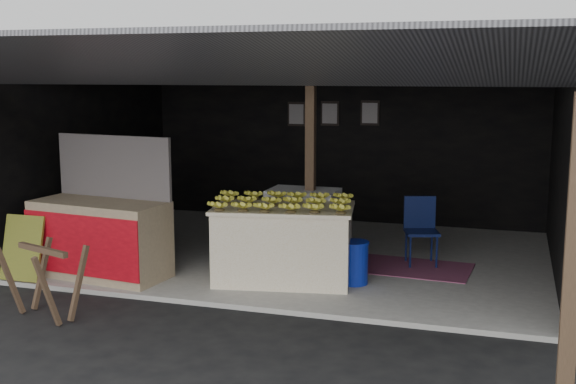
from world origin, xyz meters
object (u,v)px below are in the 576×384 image
(neighbor_stall, at_px, (101,235))
(plastic_chair, at_px, (421,225))
(banana_table, at_px, (284,243))
(water_barrel, at_px, (354,264))
(white_crate, at_px, (303,227))
(sawhorse, at_px, (44,274))

(neighbor_stall, height_order, plastic_chair, neighbor_stall)
(banana_table, xyz_separation_m, neighbor_stall, (-2.28, -0.50, 0.06))
(neighbor_stall, xyz_separation_m, water_barrel, (3.15, 0.63, -0.28))
(banana_table, height_order, white_crate, white_crate)
(white_crate, relative_size, sawhorse, 1.15)
(water_barrel, bearing_deg, plastic_chair, 61.91)
(white_crate, bearing_deg, plastic_chair, 18.68)
(neighbor_stall, relative_size, plastic_chair, 1.97)
(banana_table, bearing_deg, sawhorse, -146.52)
(white_crate, height_order, plastic_chair, white_crate)
(white_crate, relative_size, neighbor_stall, 0.57)
(banana_table, distance_m, white_crate, 0.84)
(banana_table, bearing_deg, white_crate, 79.52)
(sawhorse, bearing_deg, banana_table, 62.74)
(banana_table, height_order, plastic_chair, banana_table)
(water_barrel, bearing_deg, neighbor_stall, -168.69)
(white_crate, relative_size, water_barrel, 2.04)
(white_crate, bearing_deg, water_barrel, -39.26)
(white_crate, xyz_separation_m, water_barrel, (0.86, -0.71, -0.26))
(neighbor_stall, bearing_deg, water_barrel, 18.10)
(banana_table, distance_m, plastic_chair, 2.02)
(banana_table, relative_size, sawhorse, 2.09)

